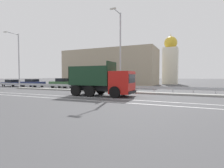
# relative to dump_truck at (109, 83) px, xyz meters

# --- Properties ---
(ground_plane) EXTENTS (320.00, 320.00, 0.00)m
(ground_plane) POSITION_rel_dump_truck_xyz_m (0.29, 1.14, -1.24)
(ground_plane) COLOR #4C4C4F
(lane_strip_0) EXTENTS (65.10, 0.16, 0.01)m
(lane_strip_0) POSITION_rel_dump_truck_xyz_m (-0.81, -1.83, -1.24)
(lane_strip_0) COLOR silver
(lane_strip_0) RESTS_ON ground_plane
(lane_strip_1) EXTENTS (65.10, 0.16, 0.01)m
(lane_strip_1) POSITION_rel_dump_truck_xyz_m (-0.81, -3.53, -1.24)
(lane_strip_1) COLOR silver
(lane_strip_1) RESTS_ON ground_plane
(median_island) EXTENTS (35.80, 1.10, 0.18)m
(median_island) POSITION_rel_dump_truck_xyz_m (0.29, 3.86, -1.15)
(median_island) COLOR gray
(median_island) RESTS_ON ground_plane
(median_guardrail) EXTENTS (65.10, 0.09, 0.78)m
(median_guardrail) POSITION_rel_dump_truck_xyz_m (0.29, 5.24, -0.67)
(median_guardrail) COLOR #9EA0A5
(median_guardrail) RESTS_ON ground_plane
(dump_truck) EXTENTS (6.51, 2.85, 3.35)m
(dump_truck) POSITION_rel_dump_truck_xyz_m (0.00, 0.00, 0.00)
(dump_truck) COLOR red
(dump_truck) RESTS_ON ground_plane
(median_road_sign) EXTENTS (0.67, 0.16, 2.37)m
(median_road_sign) POSITION_rel_dump_truck_xyz_m (-4.49, 3.86, -0.02)
(median_road_sign) COLOR white
(median_road_sign) RESTS_ON ground_plane
(street_lamp_0) EXTENTS (0.71, 2.38, 8.69)m
(street_lamp_0) POSITION_rel_dump_truck_xyz_m (-17.73, 3.72, 3.60)
(street_lamp_0) COLOR #ADADB2
(street_lamp_0) RESTS_ON ground_plane
(street_lamp_1) EXTENTS (0.70, 2.28, 9.41)m
(street_lamp_1) POSITION_rel_dump_truck_xyz_m (-0.38, 3.87, 3.96)
(street_lamp_1) COLOR #ADADB2
(street_lamp_1) RESTS_ON ground_plane
(parked_car_0) EXTENTS (4.30, 2.05, 1.32)m
(parked_car_0) POSITION_rel_dump_truck_xyz_m (-24.54, 7.58, -0.57)
(parked_car_0) COLOR navy
(parked_car_0) RESTS_ON ground_plane
(parked_car_1) EXTENTS (4.84, 1.89, 1.45)m
(parked_car_1) POSITION_rel_dump_truck_xyz_m (-19.23, 7.74, -0.51)
(parked_car_1) COLOR navy
(parked_car_1) RESTS_ON ground_plane
(parked_car_2) EXTENTS (4.07, 2.18, 1.62)m
(parked_car_2) POSITION_rel_dump_truck_xyz_m (-12.76, 8.17, -0.44)
(parked_car_2) COLOR #335B33
(parked_car_2) RESTS_ON ground_plane
(parked_car_3) EXTENTS (4.45, 2.06, 1.34)m
(parked_car_3) POSITION_rel_dump_truck_xyz_m (-7.23, 7.63, -0.55)
(parked_car_3) COLOR black
(parked_car_3) RESTS_ON ground_plane
(background_building_0) EXTENTS (22.74, 8.47, 8.40)m
(background_building_0) POSITION_rel_dump_truck_xyz_m (-11.13, 23.77, 2.95)
(background_building_0) COLOR tan
(background_building_0) RESTS_ON ground_plane
(church_tower) EXTENTS (3.60, 3.60, 13.03)m
(church_tower) POSITION_rel_dump_truck_xyz_m (2.38, 31.77, 4.69)
(church_tower) COLOR silver
(church_tower) RESTS_ON ground_plane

